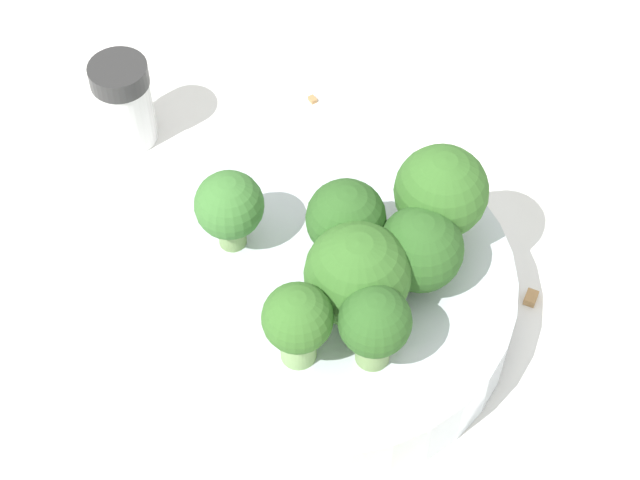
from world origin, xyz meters
TOP-DOWN VIEW (x-y plane):
  - ground_plane at (0.00, 0.00)m, footprint 3.00×3.00m
  - bowl at (0.00, 0.00)m, footprint 0.22×0.22m
  - broccoli_floret_0 at (0.07, -0.02)m, footprint 0.05×0.05m
  - broccoli_floret_1 at (0.02, -0.00)m, footprint 0.04×0.04m
  - broccoli_floret_2 at (0.04, -0.04)m, footprint 0.05×0.05m
  - broccoli_floret_3 at (-0.04, -0.03)m, footprint 0.04×0.04m
  - broccoli_floret_4 at (-0.02, 0.05)m, footprint 0.04×0.04m
  - broccoli_floret_5 at (-0.00, -0.03)m, footprint 0.06×0.06m
  - broccoli_floret_6 at (-0.02, -0.06)m, footprint 0.04×0.04m
  - pepper_shaker at (-0.00, 0.19)m, footprint 0.04×0.04m
  - almond_crumb_0 at (0.10, -0.08)m, footprint 0.01×0.01m
  - almond_crumb_1 at (0.11, 0.13)m, footprint 0.01×0.01m

SIDE VIEW (x-z plane):
  - ground_plane at x=0.00m, z-range 0.00..0.00m
  - almond_crumb_1 at x=0.11m, z-range 0.00..0.01m
  - almond_crumb_0 at x=0.10m, z-range 0.00..0.01m
  - bowl at x=0.00m, z-range 0.00..0.04m
  - pepper_shaker at x=0.00m, z-range 0.00..0.06m
  - broccoli_floret_2 at x=0.04m, z-range 0.04..0.09m
  - broccoli_floret_5 at x=0.00m, z-range 0.04..0.10m
  - broccoli_floret_4 at x=-0.02m, z-range 0.04..0.10m
  - broccoli_floret_6 at x=-0.02m, z-range 0.04..0.10m
  - broccoli_floret_3 at x=-0.04m, z-range 0.04..0.10m
  - broccoli_floret_1 at x=0.02m, z-range 0.04..0.10m
  - broccoli_floret_0 at x=0.07m, z-range 0.04..0.11m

